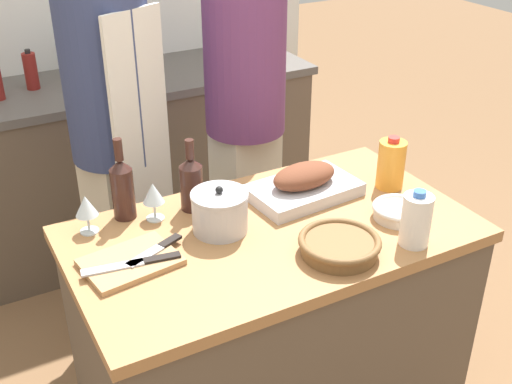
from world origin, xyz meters
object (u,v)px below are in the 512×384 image
Objects in this scene: wicker_basket at (339,245)px; knife_chef at (135,263)px; cutting_board at (131,262)px; person_cook_aproned at (114,125)px; wine_bottle_green at (122,187)px; stand_mixer at (97,53)px; condiment_bottle_short at (31,71)px; juice_jug at (391,164)px; mixing_bowl at (398,211)px; milk_jug at (416,220)px; knife_paring at (157,249)px; wine_bottle_dark at (191,182)px; wine_glass_left at (153,194)px; roasting_pan at (304,184)px; person_cook_guest at (245,99)px; stock_pot at (220,212)px; wine_glass_right at (86,207)px.

wicker_basket is 0.87× the size of knife_chef.
person_cook_aproned is (0.21, 0.78, 0.10)m from cutting_board.
wine_bottle_green reaches higher than wicker_basket.
condiment_bottle_short is at bearing 171.23° from stand_mixer.
juice_jug is 1.06m from person_cook_aproned.
cutting_board is 0.29m from wine_bottle_green.
milk_jug is (-0.06, -0.14, 0.06)m from mixing_bowl.
juice_jug is 0.87m from knife_paring.
juice_jug is at bearing -15.83° from wine_bottle_dark.
wicker_basket is 0.61m from wine_glass_left.
milk_jug reaches higher than roasting_pan.
person_cook_guest is at bearing 40.92° from wine_glass_left.
knife_paring is (-0.57, -0.10, -0.02)m from roasting_pan.
wine_glass_left is 1.33m from condiment_bottle_short.
wine_bottle_green is at bearing 137.12° from stock_pot.
milk_jug reaches higher than stock_pot.
person_cook_guest reaches higher than wine_bottle_green.
wine_glass_left is 0.65× the size of knife_paring.
juice_jug reaches higher than wine_glass_left.
mixing_bowl is 0.85m from knife_chef.
person_cook_aproned is at bearing 124.11° from mixing_bowl.
wicker_basket is 0.30m from mixing_bowl.
wine_bottle_dark is 0.34m from wine_glass_right.
cutting_board is 0.86× the size of stand_mixer.
knife_paring is at bearing -109.36° from wine_glass_left.
milk_jug is at bearing -71.87° from roasting_pan.
wine_bottle_green is (-0.71, 0.57, 0.03)m from milk_jug.
stand_mixer is (-0.30, 1.38, 0.14)m from roasting_pan.
person_cook_guest is (0.76, 0.73, 0.12)m from cutting_board.
juice_jug reaches higher than wicker_basket.
cutting_board is 0.37m from wine_bottle_dark.
wicker_basket is 0.74× the size of stand_mixer.
milk_jug is 1.84m from stand_mixer.
condiment_bottle_short is (0.10, 1.30, 0.04)m from wine_glass_right.
knife_chef is at bearing -91.61° from condiment_bottle_short.
roasting_pan is 0.39m from wine_bottle_dark.
person_cook_aproned is (0.12, 0.77, 0.09)m from knife_paring.
mixing_bowl is at bearing -54.89° from roasting_pan.
juice_jug reaches higher than knife_chef.
wine_bottle_dark is 0.88× the size of knife_chef.
stand_mixer is (0.28, 1.22, 0.07)m from wine_bottle_green.
wine_glass_right is 0.07× the size of person_cook_guest.
person_cook_aproned reaches higher than roasting_pan.
milk_jug is at bearing -38.81° from wine_glass_left.
stock_pot reaches higher than cutting_board.
wine_bottle_dark is 0.14× the size of person_cook_aproned.
person_cook_aproned reaches higher than knife_paring.
juice_jug is at bearing 0.87° from knife_paring.
person_cook_guest is at bearing -62.07° from stand_mixer.
roasting_pan is 0.66m from knife_chef.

